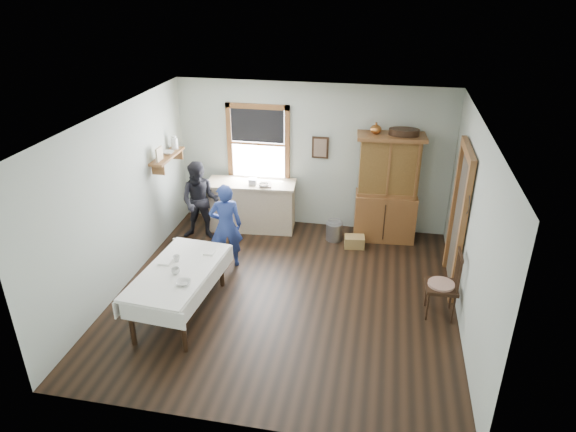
{
  "coord_description": "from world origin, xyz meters",
  "views": [
    {
      "loc": [
        1.28,
        -6.33,
        4.44
      ],
      "look_at": [
        -0.02,
        0.3,
        1.19
      ],
      "focal_mm": 32.0,
      "sensor_mm": 36.0,
      "label": 1
    }
  ],
  "objects_px": {
    "spindle_chair": "(442,284)",
    "woman_blue": "(226,229)",
    "wicker_basket": "(354,242)",
    "work_counter": "(252,205)",
    "china_hutch": "(387,189)",
    "pail": "(334,231)",
    "figure_dark": "(200,204)",
    "dining_table": "(180,291)"
  },
  "relations": [
    {
      "from": "dining_table",
      "to": "spindle_chair",
      "type": "height_order",
      "value": "spindle_chair"
    },
    {
      "from": "work_counter",
      "to": "pail",
      "type": "relative_size",
      "value": 4.97
    },
    {
      "from": "china_hutch",
      "to": "dining_table",
      "type": "distance_m",
      "value": 4.02
    },
    {
      "from": "wicker_basket",
      "to": "figure_dark",
      "type": "distance_m",
      "value": 2.82
    },
    {
      "from": "spindle_chair",
      "to": "wicker_basket",
      "type": "height_order",
      "value": "spindle_chair"
    },
    {
      "from": "spindle_chair",
      "to": "wicker_basket",
      "type": "bearing_deg",
      "value": 126.12
    },
    {
      "from": "dining_table",
      "to": "wicker_basket",
      "type": "xyz_separation_m",
      "value": [
        2.27,
        2.41,
        -0.25
      ]
    },
    {
      "from": "dining_table",
      "to": "woman_blue",
      "type": "xyz_separation_m",
      "value": [
        0.26,
        1.4,
        0.31
      ]
    },
    {
      "from": "pail",
      "to": "wicker_basket",
      "type": "bearing_deg",
      "value": -29.27
    },
    {
      "from": "work_counter",
      "to": "pail",
      "type": "xyz_separation_m",
      "value": [
        1.58,
        -0.16,
        -0.3
      ]
    },
    {
      "from": "figure_dark",
      "to": "spindle_chair",
      "type": "bearing_deg",
      "value": -26.51
    },
    {
      "from": "china_hutch",
      "to": "pail",
      "type": "xyz_separation_m",
      "value": [
        -0.87,
        -0.22,
        -0.81
      ]
    },
    {
      "from": "dining_table",
      "to": "figure_dark",
      "type": "xyz_separation_m",
      "value": [
        -0.49,
        2.24,
        0.32
      ]
    },
    {
      "from": "china_hutch",
      "to": "dining_table",
      "type": "bearing_deg",
      "value": -138.47
    },
    {
      "from": "spindle_chair",
      "to": "figure_dark",
      "type": "bearing_deg",
      "value": 157.77
    },
    {
      "from": "work_counter",
      "to": "china_hutch",
      "type": "relative_size",
      "value": 0.83
    },
    {
      "from": "dining_table",
      "to": "woman_blue",
      "type": "bearing_deg",
      "value": 79.67
    },
    {
      "from": "spindle_chair",
      "to": "woman_blue",
      "type": "bearing_deg",
      "value": 166.49
    },
    {
      "from": "woman_blue",
      "to": "spindle_chair",
      "type": "bearing_deg",
      "value": 147.22
    },
    {
      "from": "wicker_basket",
      "to": "figure_dark",
      "type": "xyz_separation_m",
      "value": [
        -2.76,
        -0.17,
        0.57
      ]
    },
    {
      "from": "wicker_basket",
      "to": "woman_blue",
      "type": "height_order",
      "value": "woman_blue"
    },
    {
      "from": "china_hutch",
      "to": "spindle_chair",
      "type": "height_order",
      "value": "china_hutch"
    },
    {
      "from": "china_hutch",
      "to": "woman_blue",
      "type": "height_order",
      "value": "china_hutch"
    },
    {
      "from": "china_hutch",
      "to": "dining_table",
      "type": "relative_size",
      "value": 1.1
    },
    {
      "from": "work_counter",
      "to": "figure_dark",
      "type": "relative_size",
      "value": 1.21
    },
    {
      "from": "work_counter",
      "to": "pail",
      "type": "height_order",
      "value": "work_counter"
    },
    {
      "from": "dining_table",
      "to": "figure_dark",
      "type": "bearing_deg",
      "value": 102.21
    },
    {
      "from": "work_counter",
      "to": "spindle_chair",
      "type": "distance_m",
      "value": 3.92
    },
    {
      "from": "woman_blue",
      "to": "work_counter",
      "type": "bearing_deg",
      "value": -112.79
    },
    {
      "from": "work_counter",
      "to": "woman_blue",
      "type": "distance_m",
      "value": 1.41
    },
    {
      "from": "work_counter",
      "to": "spindle_chair",
      "type": "height_order",
      "value": "spindle_chair"
    },
    {
      "from": "work_counter",
      "to": "figure_dark",
      "type": "bearing_deg",
      "value": -150.36
    },
    {
      "from": "dining_table",
      "to": "pail",
      "type": "bearing_deg",
      "value": 54.28
    },
    {
      "from": "dining_table",
      "to": "woman_blue",
      "type": "relative_size",
      "value": 1.33
    },
    {
      "from": "wicker_basket",
      "to": "figure_dark",
      "type": "bearing_deg",
      "value": -176.49
    },
    {
      "from": "work_counter",
      "to": "china_hutch",
      "type": "height_order",
      "value": "china_hutch"
    },
    {
      "from": "china_hutch",
      "to": "wicker_basket",
      "type": "bearing_deg",
      "value": -142.39
    },
    {
      "from": "china_hutch",
      "to": "spindle_chair",
      "type": "bearing_deg",
      "value": -73.36
    },
    {
      "from": "china_hutch",
      "to": "figure_dark",
      "type": "bearing_deg",
      "value": -173.76
    },
    {
      "from": "dining_table",
      "to": "pail",
      "type": "distance_m",
      "value": 3.24
    },
    {
      "from": "wicker_basket",
      "to": "woman_blue",
      "type": "relative_size",
      "value": 0.26
    },
    {
      "from": "pail",
      "to": "figure_dark",
      "type": "relative_size",
      "value": 0.24
    }
  ]
}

